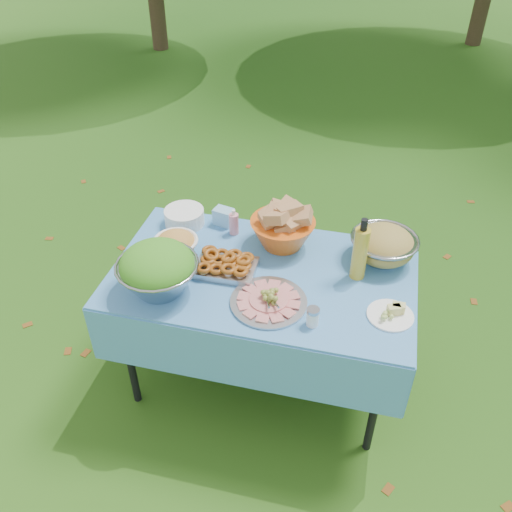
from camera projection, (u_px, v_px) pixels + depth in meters
The scene contains 14 objects.
ground at pixel (262, 375), 3.10m from camera, with size 80.00×80.00×0.00m, color black.
picnic_table at pixel (262, 328), 2.86m from camera, with size 1.46×0.86×0.76m, color #84CCFF.
salad_bowl at pixel (158, 269), 2.46m from camera, with size 0.38×0.38×0.25m, color #9B9EA4, non-canonical shape.
pasta_bowl_white at pixel (176, 243), 2.72m from camera, with size 0.22×0.22×0.12m, color white, non-canonical shape.
plate_stack at pixel (184, 217), 2.94m from camera, with size 0.21×0.21×0.09m, color white.
wipes_box at pixel (224, 217), 2.94m from camera, with size 0.10×0.07×0.09m, color #8AC5EA.
sanitizer_bottle at pixel (234, 222), 2.85m from camera, with size 0.05×0.05×0.14m, color pink.
bread_bowl at pixel (283, 227), 2.75m from camera, with size 0.33×0.33×0.22m, color #DD5915, non-canonical shape.
pasta_bowl_steel at pixel (384, 244), 2.66m from camera, with size 0.33×0.33×0.18m, color #9B9EA4, non-canonical shape.
fried_tray at pixel (226, 265), 2.62m from camera, with size 0.29×0.21×0.07m, color #AAAAAF.
charcuterie_platter at pixel (269, 296), 2.44m from camera, with size 0.35×0.35×0.08m, color #A9AAAF.
oil_bottle at pixel (361, 249), 2.51m from camera, with size 0.07×0.07×0.33m, color gold.
cheese_plate at pixel (391, 311), 2.38m from camera, with size 0.21×0.21×0.06m, color white.
shaker at pixel (313, 317), 2.33m from camera, with size 0.06×0.06×0.09m, color white.
Camera 1 is at (0.45, -1.97, 2.44)m, focal length 38.00 mm.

